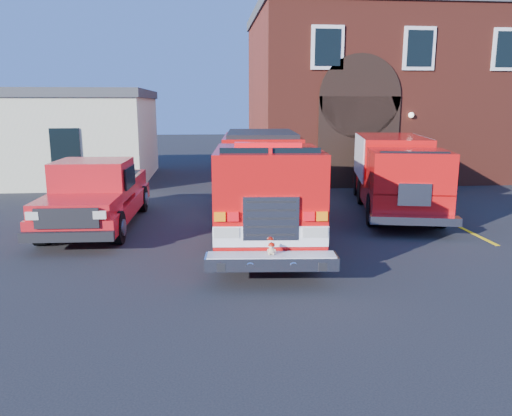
{
  "coord_description": "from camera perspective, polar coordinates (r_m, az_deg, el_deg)",
  "views": [
    {
      "loc": [
        -1.09,
        -12.51,
        3.67
      ],
      "look_at": [
        0.0,
        -1.2,
        1.3
      ],
      "focal_mm": 35.0,
      "sensor_mm": 36.0,
      "label": 1
    }
  ],
  "objects": [
    {
      "name": "fire_station",
      "position": [
        28.35,
        15.7,
        12.54
      ],
      "size": [
        15.2,
        10.2,
        8.45
      ],
      "color": "maroon",
      "rests_on": "ground"
    },
    {
      "name": "parking_stripe_mid",
      "position": [
        18.54,
        18.79,
        -0.26
      ],
      "size": [
        0.12,
        3.0,
        0.01
      ],
      "primitive_type": "cube",
      "color": "yellow",
      "rests_on": "ground"
    },
    {
      "name": "side_building",
      "position": [
        26.74,
        -22.93,
        7.73
      ],
      "size": [
        10.2,
        8.2,
        4.35
      ],
      "color": "beige",
      "rests_on": "ground"
    },
    {
      "name": "ground",
      "position": [
        13.08,
        -0.51,
        -4.51
      ],
      "size": [
        100.0,
        100.0,
        0.0
      ],
      "primitive_type": "plane",
      "color": "black",
      "rests_on": "ground"
    },
    {
      "name": "fire_engine",
      "position": [
        14.39,
        0.86,
        2.95
      ],
      "size": [
        3.21,
        9.31,
        2.82
      ],
      "color": "black",
      "rests_on": "ground"
    },
    {
      "name": "secondary_truck",
      "position": [
        18.26,
        15.56,
        4.1
      ],
      "size": [
        3.95,
        8.04,
        2.5
      ],
      "color": "black",
      "rests_on": "ground"
    },
    {
      "name": "parking_stripe_near",
      "position": [
        15.92,
        23.17,
        -2.5
      ],
      "size": [
        0.12,
        3.0,
        0.01
      ],
      "primitive_type": "cube",
      "color": "yellow",
      "rests_on": "ground"
    },
    {
      "name": "pickup_truck",
      "position": [
        15.85,
        -17.7,
        1.43
      ],
      "size": [
        2.44,
        6.36,
        2.06
      ],
      "color": "black",
      "rests_on": "ground"
    },
    {
      "name": "parking_stripe_far",
      "position": [
        21.25,
        15.51,
        1.42
      ],
      "size": [
        0.12,
        3.0,
        0.01
      ],
      "primitive_type": "cube",
      "color": "yellow",
      "rests_on": "ground"
    }
  ]
}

